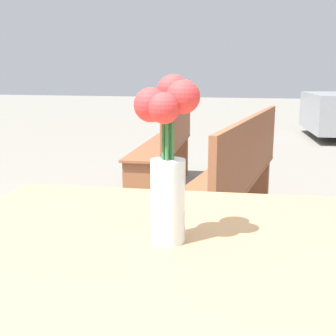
{
  "coord_description": "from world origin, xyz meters",
  "views": [
    {
      "loc": [
        0.24,
        -0.77,
        1.09
      ],
      "look_at": [
        0.03,
        0.04,
        0.9
      ],
      "focal_mm": 45.0,
      "sensor_mm": 36.0,
      "label": 1
    }
  ],
  "objects": [
    {
      "name": "bench_far",
      "position": [
        0.01,
        1.78,
        0.47
      ],
      "size": [
        0.56,
        1.81,
        0.85
      ],
      "color": "brown",
      "rests_on": "ground_plane"
    },
    {
      "name": "flower_vase",
      "position": [
        0.03,
        0.04,
        0.92
      ],
      "size": [
        0.13,
        0.13,
        0.34
      ],
      "color": "silver",
      "rests_on": "table_front"
    },
    {
      "name": "table_front",
      "position": [
        0.0,
        -0.0,
        0.65
      ],
      "size": [
        1.06,
        0.95,
        0.75
      ],
      "color": "tan",
      "rests_on": "ground_plane"
    },
    {
      "name": "bench_middle",
      "position": [
        -0.73,
        2.97,
        0.46
      ],
      "size": [
        0.49,
        1.57,
        0.85
      ],
      "color": "brown",
      "rests_on": "ground_plane"
    }
  ]
}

